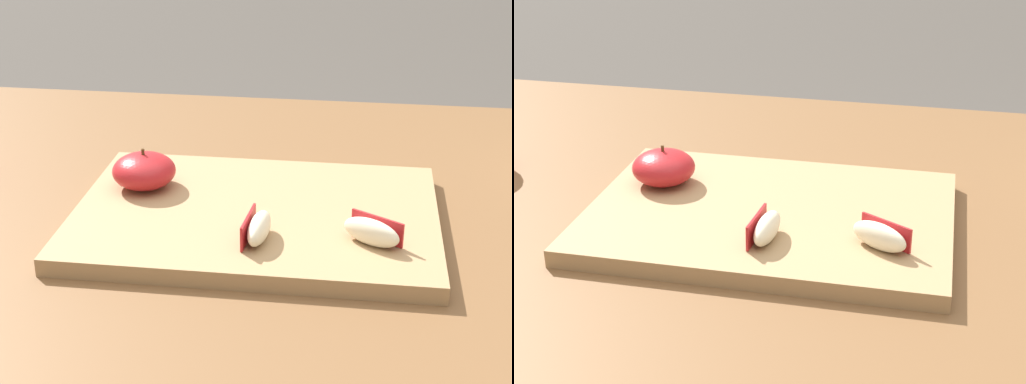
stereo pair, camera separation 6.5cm
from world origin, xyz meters
TOP-DOWN VIEW (x-y plane):
  - dining_table at (0.00, 0.00)m, footprint 1.43×0.85m
  - cutting_board at (-0.07, -0.03)m, footprint 0.39×0.29m
  - apple_half_skin_up at (-0.21, 0.01)m, footprint 0.07×0.07m
  - apple_wedge_near_knife at (-0.06, -0.10)m, footprint 0.03×0.06m
  - apple_wedge_front at (0.05, -0.09)m, footprint 0.06×0.05m

SIDE VIEW (x-z plane):
  - dining_table at x=0.00m, z-range 0.28..1.05m
  - cutting_board at x=-0.07m, z-range 0.77..0.79m
  - apple_wedge_near_knife at x=-0.06m, z-range 0.79..0.81m
  - apple_wedge_front at x=0.05m, z-range 0.79..0.81m
  - apple_half_skin_up at x=-0.21m, z-range 0.78..0.83m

